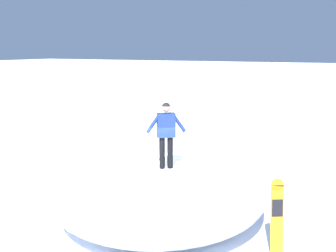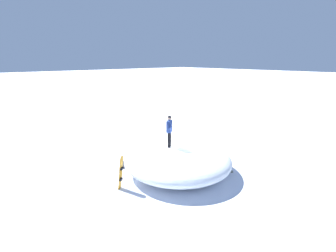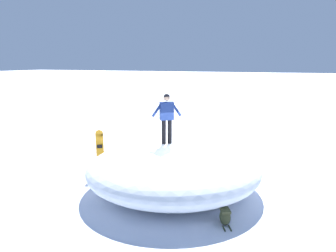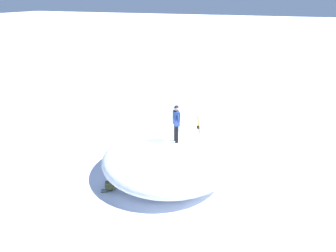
{
  "view_description": "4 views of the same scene",
  "coord_description": "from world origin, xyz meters",
  "px_view_note": "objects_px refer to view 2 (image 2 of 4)",
  "views": [
    {
      "loc": [
        4.91,
        -8.36,
        4.36
      ],
      "look_at": [
        0.74,
        -0.09,
        2.42
      ],
      "focal_mm": 39.59,
      "sensor_mm": 36.0,
      "label": 1
    },
    {
      "loc": [
        8.85,
        8.25,
        5.82
      ],
      "look_at": [
        0.79,
        -0.76,
        2.49
      ],
      "focal_mm": 26.18,
      "sensor_mm": 36.0,
      "label": 2
    },
    {
      "loc": [
        -3.06,
        8.99,
        4.11
      ],
      "look_at": [
        0.7,
        -0.14,
        2.13
      ],
      "focal_mm": 34.52,
      "sensor_mm": 36.0,
      "label": 3
    },
    {
      "loc": [
        -10.05,
        -4.54,
        7.19
      ],
      "look_at": [
        0.54,
        -0.29,
        2.29
      ],
      "focal_mm": 32.48,
      "sensor_mm": 36.0,
      "label": 4
    }
  ],
  "objects_px": {
    "snowboard_primary_upright": "(121,172)",
    "backpack_far": "(124,164)",
    "backpack_near": "(226,167)",
    "snowboarder_standing": "(169,128)"
  },
  "relations": [
    {
      "from": "snowboard_primary_upright",
      "to": "backpack_far",
      "type": "distance_m",
      "value": 2.38
    },
    {
      "from": "backpack_near",
      "to": "backpack_far",
      "type": "xyz_separation_m",
      "value": [
        3.86,
        -3.98,
        -0.02
      ]
    },
    {
      "from": "snowboarder_standing",
      "to": "backpack_far",
      "type": "relative_size",
      "value": 3.1
    },
    {
      "from": "backpack_near",
      "to": "backpack_far",
      "type": "relative_size",
      "value": 1.17
    },
    {
      "from": "backpack_near",
      "to": "backpack_far",
      "type": "distance_m",
      "value": 5.54
    },
    {
      "from": "backpack_near",
      "to": "backpack_far",
      "type": "bearing_deg",
      "value": -45.87
    },
    {
      "from": "snowboarder_standing",
      "to": "backpack_near",
      "type": "height_order",
      "value": "snowboarder_standing"
    },
    {
      "from": "snowboard_primary_upright",
      "to": "backpack_near",
      "type": "relative_size",
      "value": 2.69
    },
    {
      "from": "snowboarder_standing",
      "to": "snowboard_primary_upright",
      "type": "relative_size",
      "value": 0.98
    },
    {
      "from": "snowboard_primary_upright",
      "to": "backpack_far",
      "type": "bearing_deg",
      "value": -125.11
    }
  ]
}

